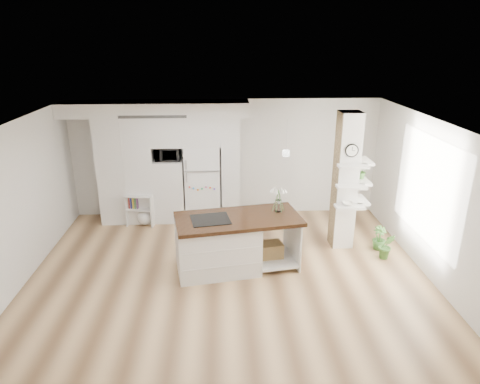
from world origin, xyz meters
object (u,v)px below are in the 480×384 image
object	(u,v)px
kitchen_island	(224,243)
floor_plant_a	(386,246)
refrigerator	(203,182)
bookshelf	(142,211)

from	to	relation	value
kitchen_island	floor_plant_a	xyz separation A→B (m)	(3.07, 0.23, -0.25)
refrigerator	bookshelf	bearing A→B (deg)	-167.12
kitchen_island	bookshelf	xyz separation A→B (m)	(-1.81, 2.03, -0.20)
refrigerator	bookshelf	xyz separation A→B (m)	(-1.36, -0.31, -0.56)
bookshelf	floor_plant_a	distance (m)	5.21
kitchen_island	floor_plant_a	size ratio (longest dim) A/B	4.49
refrigerator	kitchen_island	distance (m)	2.41
refrigerator	bookshelf	distance (m)	1.51
bookshelf	floor_plant_a	xyz separation A→B (m)	(4.89, -1.80, -0.05)
bookshelf	floor_plant_a	size ratio (longest dim) A/B	1.38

